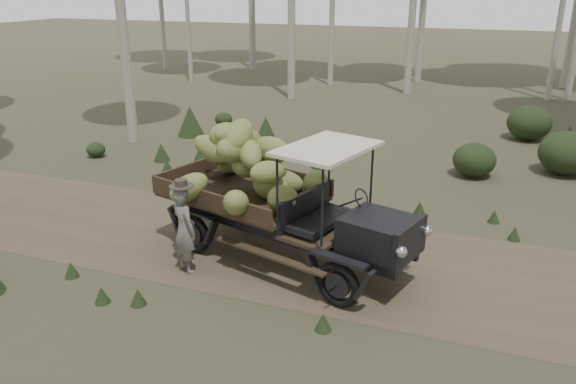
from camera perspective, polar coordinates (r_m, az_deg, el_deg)
name	(u,v)px	position (r m, az deg, el deg)	size (l,w,h in m)	color
ground	(360,264)	(10.95, 7.33, -7.22)	(120.00, 120.00, 0.00)	#473D2B
dirt_track	(360,263)	(10.95, 7.33, -7.20)	(70.00, 4.00, 0.01)	brown
banana_truck	(266,179)	(10.72, -2.24, 1.31)	(5.55, 3.38, 2.72)	black
farmer	(184,229)	(10.42, -10.49, -3.70)	(0.72, 0.65, 1.81)	#62605A
undergrowth	(341,214)	(11.81, 5.45, -2.25)	(20.05, 22.44, 1.34)	#233319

